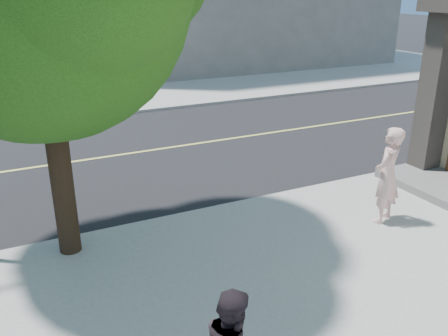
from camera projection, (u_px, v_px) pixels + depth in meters
ground at (11, 254)px, 8.62m from camera, size 140.00×140.00×0.00m
road_ew at (0, 173)px, 12.40m from camera, size 140.00×9.00×0.01m
sidewalk_ne at (207, 58)px, 32.19m from camera, size 29.00×25.00×0.12m
man_on_phone at (387, 175)px, 9.28m from camera, size 0.84×0.71×1.95m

